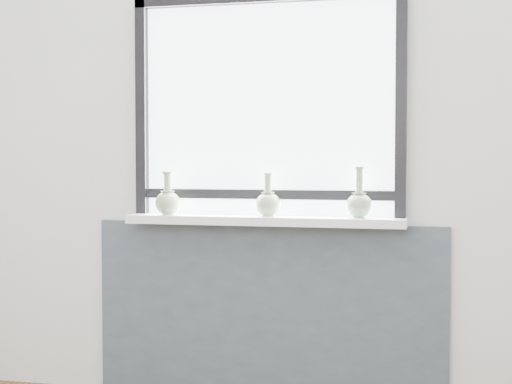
% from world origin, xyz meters
% --- Properties ---
extents(back_wall, '(3.60, 0.02, 2.60)m').
position_xyz_m(back_wall, '(0.00, 1.81, 1.30)').
color(back_wall, silver).
rests_on(back_wall, ground).
extents(apron_panel, '(1.70, 0.03, 0.86)m').
position_xyz_m(apron_panel, '(0.00, 1.78, 0.43)').
color(apron_panel, '#43505B').
rests_on(apron_panel, ground).
extents(windowsill, '(1.32, 0.18, 0.04)m').
position_xyz_m(windowsill, '(0.00, 1.71, 0.88)').
color(windowsill, white).
rests_on(windowsill, apron_panel).
extents(window, '(1.30, 0.06, 1.05)m').
position_xyz_m(window, '(0.00, 1.77, 1.44)').
color(window, black).
rests_on(window, windowsill).
extents(vase_a, '(0.12, 0.12, 0.21)m').
position_xyz_m(vase_a, '(-0.47, 1.69, 0.97)').
color(vase_a, '#98AA84').
rests_on(vase_a, windowsill).
extents(vase_b, '(0.12, 0.12, 0.20)m').
position_xyz_m(vase_b, '(0.02, 1.71, 0.97)').
color(vase_b, '#98AA84').
rests_on(vase_b, windowsill).
extents(vase_c, '(0.12, 0.12, 0.23)m').
position_xyz_m(vase_c, '(0.44, 1.72, 0.97)').
color(vase_c, '#98AA84').
rests_on(vase_c, windowsill).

